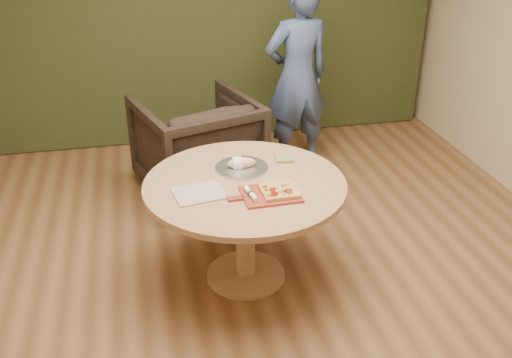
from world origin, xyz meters
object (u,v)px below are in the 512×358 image
object	(u,v)px
cutlery_roll	(251,193)
serving_tray	(242,168)
bread_roll	(240,163)
armchair	(197,141)
pizza_paddle	(269,194)
person_standing	(297,77)
flatbread_pizza	(279,191)
pedestal_table	(245,201)

from	to	relation	value
cutlery_roll	serving_tray	xyz separation A→B (m)	(0.02, 0.40, -0.02)
bread_roll	armchair	bearing A→B (deg)	98.25
pizza_paddle	bread_roll	distance (m)	0.41
bread_roll	person_standing	bearing A→B (deg)	61.21
armchair	flatbread_pizza	bearing A→B (deg)	84.85
armchair	bread_roll	bearing A→B (deg)	80.99
pedestal_table	armchair	xyz separation A→B (m)	(-0.16, 1.34, -0.13)
pizza_paddle	bread_roll	world-z (taller)	bread_roll
serving_tray	person_standing	xyz separation A→B (m)	(0.81, 1.48, 0.13)
pizza_paddle	cutlery_roll	distance (m)	0.12
serving_tray	person_standing	bearing A→B (deg)	61.47
pizza_paddle	armchair	size ratio (longest dim) A/B	0.47
pedestal_table	flatbread_pizza	xyz separation A→B (m)	(0.17, -0.21, 0.17)
flatbread_pizza	cutlery_roll	bearing A→B (deg)	-178.93
flatbread_pizza	cutlery_roll	size ratio (longest dim) A/B	1.14
bread_roll	person_standing	size ratio (longest dim) A/B	0.11
cutlery_roll	armchair	size ratio (longest dim) A/B	0.21
pedestal_table	serving_tray	distance (m)	0.24
pizza_paddle	flatbread_pizza	bearing A→B (deg)	-1.32
pedestal_table	cutlery_roll	bearing A→B (deg)	-91.39
armchair	person_standing	distance (m)	1.11
flatbread_pizza	cutlery_roll	distance (m)	0.18
serving_tray	flatbread_pizza	bearing A→B (deg)	-68.59
flatbread_pizza	armchair	size ratio (longest dim) A/B	0.24
flatbread_pizza	serving_tray	size ratio (longest dim) A/B	0.64
serving_tray	pedestal_table	bearing A→B (deg)	-94.88
pedestal_table	pizza_paddle	bearing A→B (deg)	-62.43
pizza_paddle	bread_roll	size ratio (longest dim) A/B	2.33
serving_tray	person_standing	distance (m)	1.69
cutlery_roll	person_standing	world-z (taller)	person_standing
serving_tray	armchair	world-z (taller)	armchair
person_standing	armchair	bearing A→B (deg)	6.54
pedestal_table	pizza_paddle	xyz separation A→B (m)	(0.11, -0.21, 0.15)
serving_tray	armchair	xyz separation A→B (m)	(-0.18, 1.15, -0.28)
pizza_paddle	armchair	xyz separation A→B (m)	(-0.27, 1.55, -0.28)
cutlery_roll	bread_roll	world-z (taller)	bread_roll
flatbread_pizza	armchair	world-z (taller)	armchair
serving_tray	person_standing	size ratio (longest dim) A/B	0.20
armchair	person_standing	size ratio (longest dim) A/B	0.54
flatbread_pizza	cutlery_roll	xyz separation A→B (m)	(-0.18, -0.00, 0.00)
pizza_paddle	flatbread_pizza	distance (m)	0.07
cutlery_roll	bread_roll	distance (m)	0.40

